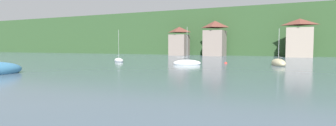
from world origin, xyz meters
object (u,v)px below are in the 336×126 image
object	(u,v)px
shore_building_west	(179,42)
shore_building_central	(299,39)
sailboat_far_5	(187,63)
mooring_buoy_near	(226,63)
sailboat_far_7	(119,60)
shore_building_westcentral	(215,39)
sailboat_far_4	(278,63)

from	to	relation	value
shore_building_west	shore_building_central	world-z (taller)	shore_building_central
sailboat_far_5	mooring_buoy_near	distance (m)	7.56
sailboat_far_5	sailboat_far_7	distance (m)	15.21
shore_building_westcentral	sailboat_far_5	xyz separation A→B (m)	(6.42, -39.93, -4.93)
shore_building_west	shore_building_central	distance (m)	34.89
sailboat_far_4	shore_building_west	bearing A→B (deg)	24.71
sailboat_far_4	mooring_buoy_near	world-z (taller)	sailboat_far_4
shore_building_central	sailboat_far_4	size ratio (longest dim) A/B	1.69
shore_building_west	sailboat_far_5	size ratio (longest dim) A/B	1.44
sailboat_far_4	sailboat_far_7	world-z (taller)	sailboat_far_7
shore_building_central	sailboat_far_4	xyz separation A→B (m)	(-3.30, -35.07, -4.67)
shore_building_west	shore_building_westcentral	size ratio (longest dim) A/B	0.86
shore_building_central	mooring_buoy_near	xyz separation A→B (m)	(-11.83, -33.74, -5.01)
shore_building_westcentral	sailboat_far_4	size ratio (longest dim) A/B	1.75
mooring_buoy_near	shore_building_westcentral	bearing A→B (deg)	108.44
shore_building_central	sailboat_far_4	world-z (taller)	shore_building_central
shore_building_west	sailboat_far_5	world-z (taller)	shore_building_west
mooring_buoy_near	sailboat_far_5	bearing A→B (deg)	-131.50
shore_building_west	shore_building_westcentral	xyz separation A→B (m)	(11.63, 0.41, 0.72)
sailboat_far_7	mooring_buoy_near	bearing A→B (deg)	50.45
shore_building_central	sailboat_far_5	xyz separation A→B (m)	(-16.84, -39.40, -4.75)
sailboat_far_4	mooring_buoy_near	xyz separation A→B (m)	(-8.53, 1.33, -0.33)
sailboat_far_5	mooring_buoy_near	size ratio (longest dim) A/B	12.74
sailboat_far_4	sailboat_far_5	xyz separation A→B (m)	(-13.54, -4.33, -0.08)
shore_building_west	shore_building_westcentral	distance (m)	11.66
sailboat_far_5	shore_building_central	bearing A→B (deg)	48.10
shore_building_west	sailboat_far_7	xyz separation A→B (m)	(3.01, -37.25, -4.24)
sailboat_far_4	sailboat_far_5	distance (m)	14.22
sailboat_far_4	sailboat_far_7	xyz separation A→B (m)	(-28.58, -2.06, -0.11)
shore_building_west	sailboat_far_5	distance (m)	43.65
sailboat_far_4	shore_building_westcentral	bearing A→B (deg)	12.08
shore_building_central	sailboat_far_5	world-z (taller)	shore_building_central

